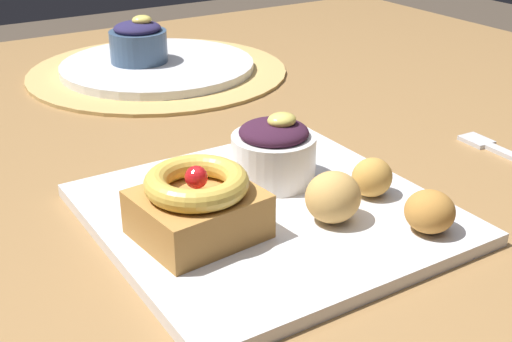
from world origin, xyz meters
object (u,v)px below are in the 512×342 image
Objects in this scene: fritter_middle at (430,212)px; back_ramekin at (138,42)px; berry_ramekin at (274,152)px; front_plate at (268,213)px; back_plate at (158,66)px; fork at (500,151)px; fritter_front at (333,197)px; cake_slice at (197,204)px; fritter_back at (372,177)px.

back_ramekin is at bearing 90.77° from fritter_middle.
berry_ramekin reaches higher than fritter_middle.
berry_ramekin is (0.04, 0.04, 0.04)m from front_plate.
back_plate reaches higher than fork.
back_ramekin is at bearing 80.13° from front_plate.
fritter_middle is (0.06, -0.06, -0.00)m from fritter_front.
fritter_front reaches higher than fritter_middle.
cake_slice is at bearing -110.72° from back_plate.
back_ramekin is at bearing 72.12° from cake_slice.
fork is at bearing -11.93° from berry_ramekin.
cake_slice reaches higher than front_plate.
back_ramekin reaches higher than fritter_middle.
back_plate is at bearing 24.31° from fork.
back_ramekin reaches higher than fritter_front.
fritter_front is 0.58× the size of back_ramekin.
back_ramekin is at bearing 142.24° from back_plate.
fritter_front is (0.03, -0.05, 0.03)m from front_plate.
front_plate is at bearing 125.33° from fritter_front.
berry_ramekin is 0.16m from fritter_middle.
fork is (0.26, -0.06, -0.04)m from berry_ramekin.
back_ramekin is (-0.01, 0.51, 0.02)m from fritter_back.
fork is (0.20, 0.02, -0.03)m from fritter_back.
fritter_front is at bearing 135.33° from fritter_middle.
fritter_middle is 0.23m from fork.
fritter_back is 0.51m from back_ramekin.
berry_ramekin reaches higher than fork.
cake_slice is at bearing -172.87° from front_plate.
fritter_middle is at bearing -91.33° from back_plate.
berry_ramekin is at bearing 110.46° from fritter_middle.
fritter_front is at bearing -19.74° from cake_slice.
berry_ramekin reaches higher than back_plate.
back_plate is at bearing 77.30° from front_plate.
back_plate is at bearing 69.28° from cake_slice.
fritter_middle is (0.17, -0.10, -0.01)m from cake_slice.
fritter_front reaches higher than fork.
fritter_front is 0.27m from fork.
fritter_front reaches higher than front_plate.
fritter_back is at bearing -6.96° from cake_slice.
back_ramekin is at bearing 91.15° from fritter_back.
cake_slice reaches higher than fritter_back.
back_plate is (0.18, 0.47, -0.03)m from cake_slice.
front_plate is at bearing 162.35° from fritter_back.
front_plate is at bearing -99.87° from back_ramekin.
fritter_back is 0.13× the size of back_plate.
back_plate is (0.10, 0.46, 0.01)m from front_plate.
berry_ramekin is 1.65× the size of fritter_front.
back_ramekin is 0.54m from fork.
back_plate is (0.01, 0.57, -0.02)m from fritter_middle.
fritter_front is 1.16× the size of fritter_middle.
fork is at bearing -66.49° from back_ramekin.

